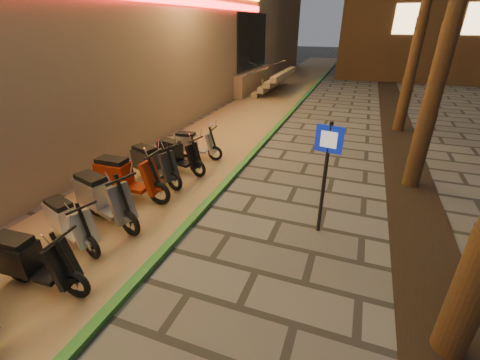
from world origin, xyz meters
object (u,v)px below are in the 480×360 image
at_px(scooter_7, 102,198).
at_px(scooter_11, 193,144).
at_px(scooter_9, 152,163).
at_px(scooter_5, 30,261).
at_px(pedestrian_sign, 326,164).
at_px(scooter_6, 68,222).
at_px(scooter_10, 177,155).
at_px(scooter_8, 125,177).

xyz_separation_m(scooter_7, scooter_11, (0.10, 3.80, -0.10)).
bearing_deg(scooter_9, scooter_5, -66.71).
relative_size(pedestrian_sign, scooter_5, 1.37).
xyz_separation_m(pedestrian_sign, scooter_6, (-4.34, -2.05, -1.00)).
bearing_deg(scooter_7, scooter_5, -65.34).
relative_size(scooter_9, scooter_10, 1.06).
height_order(scooter_7, scooter_8, scooter_8).
bearing_deg(scooter_6, scooter_7, 102.70).
bearing_deg(pedestrian_sign, scooter_9, -179.06).
distance_m(pedestrian_sign, scooter_9, 4.56).
relative_size(scooter_5, scooter_10, 1.04).
relative_size(scooter_6, scooter_11, 1.02).
xyz_separation_m(scooter_8, scooter_10, (0.30, 1.84, -0.08)).
height_order(scooter_6, scooter_9, scooter_9).
relative_size(pedestrian_sign, scooter_11, 1.52).
bearing_deg(scooter_10, scooter_5, -75.34).
distance_m(scooter_9, scooter_10, 0.87).
height_order(pedestrian_sign, scooter_7, pedestrian_sign).
bearing_deg(scooter_5, scooter_10, 88.40).
height_order(scooter_5, scooter_8, scooter_8).
height_order(scooter_10, scooter_11, scooter_10).
bearing_deg(scooter_11, scooter_7, -96.44).
height_order(scooter_5, scooter_6, scooter_5).
height_order(scooter_7, scooter_10, scooter_7).
bearing_deg(scooter_11, pedestrian_sign, -36.56).
relative_size(scooter_6, scooter_10, 0.95).
height_order(scooter_9, scooter_10, scooter_9).
height_order(scooter_9, scooter_11, scooter_9).
xyz_separation_m(pedestrian_sign, scooter_9, (-4.40, 0.74, -0.95)).
xyz_separation_m(scooter_9, scooter_11, (0.21, 1.83, -0.07)).
bearing_deg(scooter_5, scooter_7, 95.20).
distance_m(scooter_5, scooter_8, 2.90).
relative_size(scooter_6, scooter_8, 0.82).
bearing_deg(pedestrian_sign, scooter_6, -144.31).
distance_m(scooter_6, scooter_11, 4.62).
relative_size(scooter_8, scooter_11, 1.24).
bearing_deg(scooter_9, scooter_10, 91.66).
bearing_deg(scooter_10, scooter_7, -80.00).
distance_m(scooter_8, scooter_10, 1.86).
bearing_deg(pedestrian_sign, scooter_10, 169.75).
xyz_separation_m(scooter_6, scooter_9, (-0.05, 2.78, 0.05)).
relative_size(pedestrian_sign, scooter_8, 1.22).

